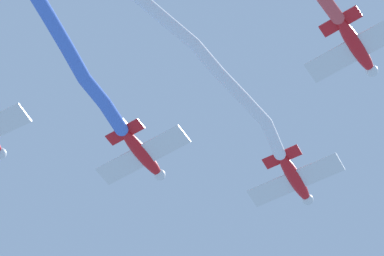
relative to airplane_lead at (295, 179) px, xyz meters
name	(u,v)px	position (x,y,z in m)	size (l,w,h in m)	color
airplane_lead	(295,179)	(0.00, 0.00, 0.00)	(6.79, 5.43, 1.76)	red
smoke_trail_lead	(159,23)	(5.26, -13.98, 1.53)	(6.99, 25.08, 3.78)	white
airplane_left_wing	(142,154)	(-3.53, -10.41, 0.00)	(6.92, 5.39, 1.76)	red
airplane_right_wing	(356,46)	(10.74, -2.42, 0.30)	(6.95, 5.41, 1.76)	red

